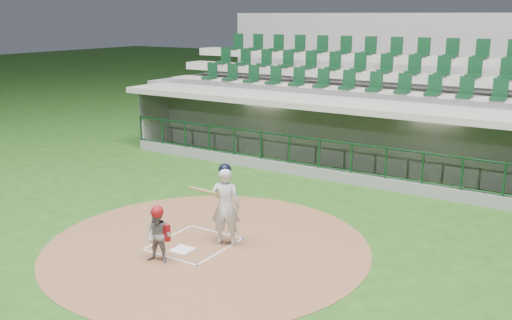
{
  "coord_description": "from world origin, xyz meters",
  "views": [
    {
      "loc": [
        7.54,
        -9.56,
        4.99
      ],
      "look_at": [
        -0.2,
        2.6,
        1.3
      ],
      "focal_mm": 40.0,
      "sensor_mm": 36.0,
      "label": 1
    }
  ],
  "objects": [
    {
      "name": "seating_deck",
      "position": [
        0.0,
        10.91,
        1.42
      ],
      "size": [
        17.0,
        6.72,
        5.15
      ],
      "color": "gray",
      "rests_on": "ground"
    },
    {
      "name": "dugout_structure",
      "position": [
        0.14,
        7.85,
        0.96
      ],
      "size": [
        16.4,
        3.7,
        3.0
      ],
      "color": "gray",
      "rests_on": "ground"
    },
    {
      "name": "ground",
      "position": [
        0.0,
        0.0,
        0.0
      ],
      "size": [
        120.0,
        120.0,
        0.0
      ],
      "primitive_type": "plane",
      "color": "#204D16",
      "rests_on": "ground"
    },
    {
      "name": "catcher",
      "position": [
        -0.02,
        -1.41,
        0.62
      ],
      "size": [
        0.65,
        0.56,
        1.23
      ],
      "color": "gray",
      "rests_on": "dirt_circle"
    },
    {
      "name": "home_plate",
      "position": [
        0.0,
        -0.7,
        0.02
      ],
      "size": [
        0.43,
        0.43,
        0.02
      ],
      "primitive_type": "cube",
      "color": "white",
      "rests_on": "dirt_circle"
    },
    {
      "name": "batter_box_chalk",
      "position": [
        0.0,
        -0.3,
        0.02
      ],
      "size": [
        1.55,
        1.8,
        0.01
      ],
      "color": "white",
      "rests_on": "ground"
    },
    {
      "name": "batter",
      "position": [
        0.59,
        0.1,
        0.94
      ],
      "size": [
        0.92,
        0.96,
        1.86
      ],
      "color": "silver",
      "rests_on": "dirt_circle"
    },
    {
      "name": "dirt_circle",
      "position": [
        0.3,
        -0.2,
        0.01
      ],
      "size": [
        7.2,
        7.2,
        0.01
      ],
      "primitive_type": "cylinder",
      "color": "brown",
      "rests_on": "ground"
    }
  ]
}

